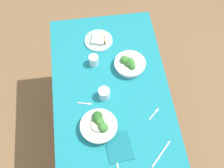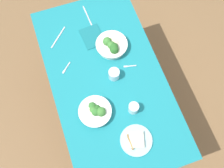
{
  "view_description": "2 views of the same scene",
  "coord_description": "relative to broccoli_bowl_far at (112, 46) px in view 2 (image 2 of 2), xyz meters",
  "views": [
    {
      "loc": [
        -1.02,
        0.14,
        2.62
      ],
      "look_at": [
        0.08,
        -0.01,
        0.78
      ],
      "focal_mm": 49.17,
      "sensor_mm": 36.0,
      "label": 1
    },
    {
      "loc": [
        0.76,
        -0.23,
        2.6
      ],
      "look_at": [
        0.06,
        0.02,
        0.78
      ],
      "focal_mm": 43.93,
      "sensor_mm": 36.0,
      "label": 2
    }
  ],
  "objects": [
    {
      "name": "ground_plane",
      "position": [
        0.23,
        -0.11,
        -0.81
      ],
      "size": [
        6.0,
        6.0,
        0.0
      ],
      "primitive_type": "plane",
      "color": "brown"
    },
    {
      "name": "dining_table",
      "position": [
        0.23,
        -0.11,
        -0.17
      ],
      "size": [
        1.49,
        0.81,
        0.77
      ],
      "color": "#197A84",
      "rests_on": "ground_plane"
    },
    {
      "name": "broccoli_bowl_far",
      "position": [
        0.0,
        0.0,
        0.0
      ],
      "size": [
        0.24,
        0.24,
        0.1
      ],
      "color": "silver",
      "rests_on": "dining_table"
    },
    {
      "name": "broccoli_bowl_near",
      "position": [
        0.45,
        -0.27,
        -0.0
      ],
      "size": [
        0.23,
        0.23,
        0.1
      ],
      "color": "white",
      "rests_on": "dining_table"
    },
    {
      "name": "bread_side_plate",
      "position": [
        0.72,
        -0.08,
        -0.03
      ],
      "size": [
        0.22,
        0.22,
        0.04
      ],
      "color": "#99C6D1",
      "rests_on": "dining_table"
    },
    {
      "name": "water_glass_center",
      "position": [
        0.51,
        -0.02,
        -0.0
      ],
      "size": [
        0.07,
        0.07,
        0.08
      ],
      "primitive_type": "cylinder",
      "color": "silver",
      "rests_on": "dining_table"
    },
    {
      "name": "water_glass_side",
      "position": [
        0.23,
        -0.06,
        -0.0
      ],
      "size": [
        0.08,
        0.08,
        0.08
      ],
      "primitive_type": "cylinder",
      "color": "silver",
      "rests_on": "dining_table"
    },
    {
      "name": "fork_by_far_bowl",
      "position": [
        0.05,
        -0.38,
        -0.04
      ],
      "size": [
        0.08,
        0.08,
        0.0
      ],
      "rotation": [
        0.0,
        0.0,
        5.47
      ],
      "color": "#B7B7BC",
      "rests_on": "dining_table"
    },
    {
      "name": "fork_by_near_bowl",
      "position": [
        0.19,
        0.07,
        -0.04
      ],
      "size": [
        0.03,
        0.1,
        0.0
      ],
      "rotation": [
        0.0,
        0.0,
        4.48
      ],
      "color": "#B7B7BC",
      "rests_on": "dining_table"
    },
    {
      "name": "table_knife_left",
      "position": [
        -0.34,
        -0.09,
        -0.04
      ],
      "size": [
        0.2,
        0.02,
        0.0
      ],
      "primitive_type": "cube",
      "rotation": [
        0.0,
        0.0,
        3.2
      ],
      "color": "#B7B7BC",
      "rests_on": "dining_table"
    },
    {
      "name": "table_knife_right",
      "position": [
        -0.23,
        -0.36,
        -0.04
      ],
      "size": [
        0.16,
        0.15,
        0.0
      ],
      "primitive_type": "cube",
      "rotation": [
        0.0,
        0.0,
        2.37
      ],
      "color": "#B7B7BC",
      "rests_on": "dining_table"
    },
    {
      "name": "napkin_folded_upper",
      "position": [
        -0.15,
        -0.11,
        -0.04
      ],
      "size": [
        0.21,
        0.17,
        0.01
      ],
      "primitive_type": "cube",
      "rotation": [
        0.0,
        0.0,
        0.09
      ],
      "color": "#156870",
      "rests_on": "dining_table"
    }
  ]
}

